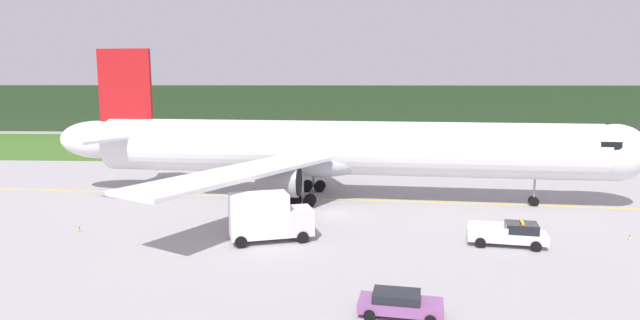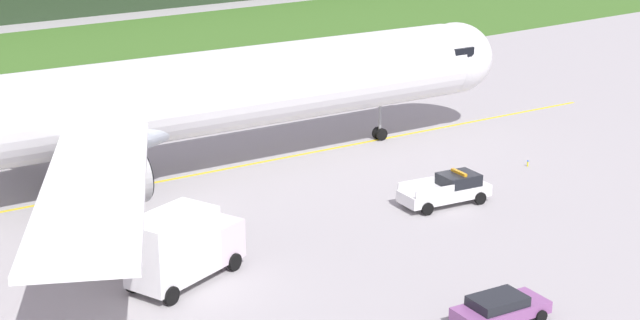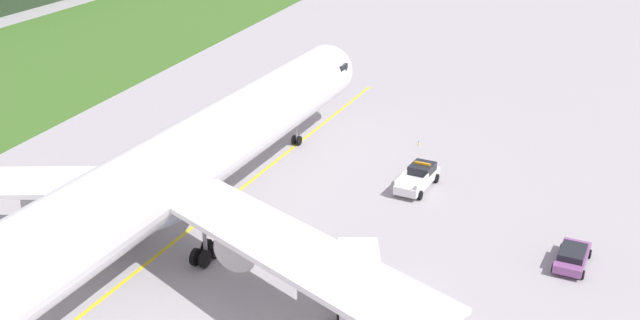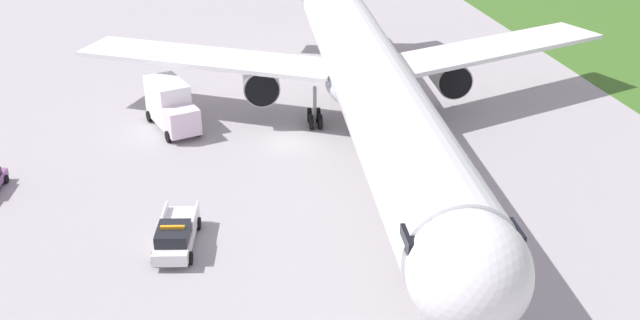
% 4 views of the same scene
% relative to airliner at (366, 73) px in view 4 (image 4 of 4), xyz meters
% --- Properties ---
extents(ground, '(320.00, 320.00, 0.00)m').
position_rel_airliner_xyz_m(ground, '(-0.37, -5.84, -5.24)').
color(ground, '#9D999B').
extents(taxiway_centerline_main, '(78.91, 7.15, 0.01)m').
position_rel_airliner_xyz_m(taxiway_centerline_main, '(0.56, -0.05, -5.24)').
color(taxiway_centerline_main, yellow).
rests_on(taxiway_centerline_main, ground).
extents(airliner, '(59.66, 44.88, 15.36)m').
position_rel_airliner_xyz_m(airliner, '(0.00, 0.00, 0.00)').
color(airliner, white).
rests_on(airliner, ground).
extents(ops_pickup_truck, '(5.87, 3.00, 1.94)m').
position_rel_airliner_xyz_m(ops_pickup_truck, '(13.16, -14.55, -4.34)').
color(ops_pickup_truck, silver).
rests_on(ops_pickup_truck, ground).
extents(catering_truck, '(6.67, 4.26, 3.88)m').
position_rel_airliner_xyz_m(catering_truck, '(-4.91, -14.35, -3.32)').
color(catering_truck, silver).
rests_on(catering_truck, ground).
extents(taxiway_edge_light_west, '(0.12, 0.12, 0.44)m').
position_rel_airliner_xyz_m(taxiway_edge_light_west, '(-20.53, -12.76, -5.00)').
color(taxiway_edge_light_west, yellow).
rests_on(taxiway_edge_light_west, ground).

